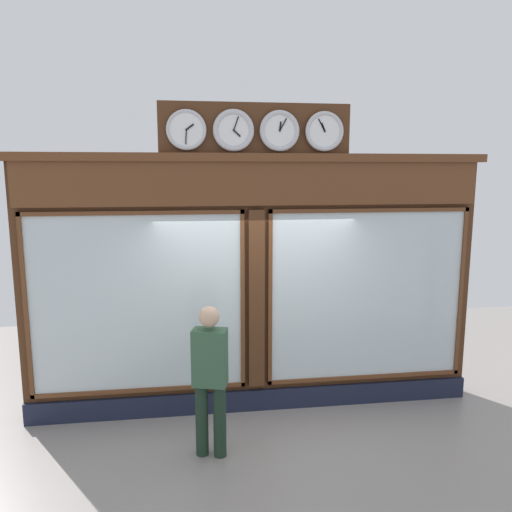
# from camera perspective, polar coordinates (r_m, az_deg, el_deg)

# --- Properties ---
(shop_facade) EXTENTS (5.89, 0.42, 3.90)m
(shop_facade) POSITION_cam_1_polar(r_m,az_deg,el_deg) (6.41, -0.15, -2.94)
(shop_facade) COLOR #4C2B16
(shop_facade) RESTS_ON ground_plane
(pedestrian) EXTENTS (0.41, 0.31, 1.69)m
(pedestrian) POSITION_cam_1_polar(r_m,az_deg,el_deg) (5.52, -5.27, -13.40)
(pedestrian) COLOR #1C2F21
(pedestrian) RESTS_ON ground_plane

